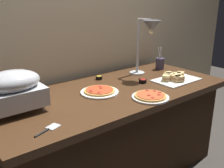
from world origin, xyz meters
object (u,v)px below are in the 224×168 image
Objects in this scene: pizza_plate_front at (150,96)px; serving_spatula at (48,130)px; heat_lamp at (149,32)px; chafing_dish at (12,89)px; sandwich_platter at (175,78)px; sauce_cup_far at (99,77)px; utensil_holder at (160,63)px; pizza_plate_center at (100,91)px; sauce_cup_near at (143,81)px.

pizza_plate_front reaches higher than serving_spatula.
heat_lamp is at bearing 18.07° from serving_spatula.
chafing_dish is at bearing 99.67° from serving_spatula.
sandwich_platter is 1.25m from serving_spatula.
serving_spatula is (-0.75, -0.57, -0.01)m from sauce_cup_far.
heat_lamp reaches higher than utensil_holder.
pizza_plate_center is 0.63m from serving_spatula.
chafing_dish is 1.49m from utensil_holder.
serving_spatula is at bearing -142.74° from sauce_cup_far.
heat_lamp is 0.45m from sandwich_platter.
sauce_cup_far is at bearing 127.09° from sauce_cup_near.
chafing_dish is at bearing 175.55° from sauce_cup_near.
chafing_dish reaches higher than sauce_cup_near.
chafing_dish reaches higher than serving_spatula.
pizza_plate_center reaches higher than serving_spatula.
sauce_cup_near is at bearing 54.23° from pizza_plate_front.
chafing_dish is 1.64× the size of utensil_holder.
utensil_holder is at bearing 25.19° from sauce_cup_near.
sauce_cup_far is 0.26× the size of utensil_holder.
pizza_plate_center is 0.34m from sauce_cup_far.
utensil_holder reaches higher than pizza_plate_front.
heat_lamp is at bearing -26.97° from sauce_cup_far.
sauce_cup_far is (-0.39, 0.20, -0.38)m from heat_lamp.
heat_lamp is 0.42m from sauce_cup_near.
chafing_dish is at bearing -175.07° from utensil_holder.
sauce_cup_far is at bearing 54.99° from pizza_plate_center.
utensil_holder is at bearing 11.71° from pizza_plate_center.
serving_spatula is at bearing -173.65° from sandwich_platter.
pizza_plate_front is 4.63× the size of sauce_cup_far.
pizza_plate_center is 0.73× the size of sandwich_platter.
sandwich_platter is at bearing -12.76° from pizza_plate_center.
serving_spatula is at bearing -80.33° from chafing_dish.
sandwich_platter is 0.38m from utensil_holder.
pizza_plate_front is 1.19× the size of utensil_holder.
pizza_plate_center is at bearing -168.29° from utensil_holder.
utensil_holder reaches higher than serving_spatula.
chafing_dish is 1.32m from sandwich_platter.
sauce_cup_near is at bearing 154.06° from sandwich_platter.
sauce_cup_near is 0.30× the size of utensil_holder.
sandwich_platter is at bearing -9.07° from chafing_dish.
chafing_dish is at bearing -164.45° from sauce_cup_far.
sauce_cup_near is at bearing -52.91° from sauce_cup_far.
utensil_holder is (0.87, 0.18, 0.05)m from pizza_plate_center.
utensil_holder is at bearing 18.38° from serving_spatula.
chafing_dish is 1.38× the size of pizza_plate_front.
sauce_cup_near is 1.01m from serving_spatula.
serving_spatula is at bearing -161.93° from heat_lamp.
serving_spatula is at bearing 178.66° from pizza_plate_front.
sandwich_platter is at bearing 18.61° from pizza_plate_front.
chafing_dish is at bearing 156.49° from pizza_plate_front.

